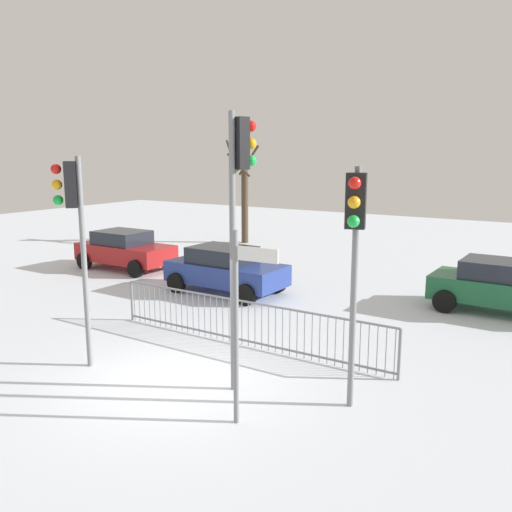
{
  "coord_description": "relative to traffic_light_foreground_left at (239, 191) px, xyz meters",
  "views": [
    {
      "loc": [
        6.5,
        -7.52,
        4.38
      ],
      "look_at": [
        0.14,
        2.63,
        2.08
      ],
      "focal_mm": 37.79,
      "sensor_mm": 36.0,
      "label": 1
    }
  ],
  "objects": [
    {
      "name": "bare_tree_left",
      "position": [
        -9.17,
        14.1,
        -0.79
      ],
      "size": [
        1.72,
        1.71,
        5.43
      ],
      "color": "#473828",
      "rests_on": "ground"
    },
    {
      "name": "ground_plane",
      "position": [
        -1.15,
        -0.44,
        -3.72
      ],
      "size": [
        60.0,
        60.0,
        0.0
      ],
      "primitive_type": "plane",
      "color": "silver"
    },
    {
      "name": "car_blue_mid",
      "position": [
        -4.32,
        5.64,
        -2.95
      ],
      "size": [
        3.84,
        2.0,
        1.47
      ],
      "rotation": [
        0.0,
        0.0,
        -0.02
      ],
      "color": "navy",
      "rests_on": "ground"
    },
    {
      "name": "traffic_light_mid_left",
      "position": [
        2.11,
        0.26,
        -0.66
      ],
      "size": [
        0.37,
        0.56,
        4.17
      ],
      "rotation": [
        0.0,
        0.0,
        3.41
      ],
      "color": "slate",
      "rests_on": "ground"
    },
    {
      "name": "direction_sign_post",
      "position": [
        0.77,
        -1.16,
        -1.92
      ],
      "size": [
        0.79,
        0.1,
        3.21
      ],
      "rotation": [
        0.0,
        0.0,
        0.06
      ],
      "color": "slate",
      "rests_on": "ground"
    },
    {
      "name": "traffic_light_rear_left",
      "position": [
        -3.34,
        -0.9,
        -0.55
      ],
      "size": [
        0.46,
        0.48,
        4.32
      ],
      "rotation": [
        0.0,
        0.0,
        2.42
      ],
      "color": "slate",
      "rests_on": "ground"
    },
    {
      "name": "pedestrian_guard_railing",
      "position": [
        -1.15,
        1.94,
        -3.16
      ],
      "size": [
        7.28,
        0.12,
        1.07
      ],
      "rotation": [
        0.0,
        0.0,
        -0.01
      ],
      "color": "slate",
      "rests_on": "ground"
    },
    {
      "name": "car_red_far",
      "position": [
        -9.63,
        6.5,
        -2.95
      ],
      "size": [
        3.8,
        1.92,
        1.47
      ],
      "rotation": [
        0.0,
        0.0,
        -0.0
      ],
      "color": "maroon",
      "rests_on": "ground"
    },
    {
      "name": "car_green_near",
      "position": [
        3.45,
        7.91,
        -2.95
      ],
      "size": [
        3.84,
        1.99,
        1.47
      ],
      "rotation": [
        0.0,
        0.0,
        -0.02
      ],
      "color": "#195933",
      "rests_on": "ground"
    },
    {
      "name": "traffic_light_foreground_left",
      "position": [
        0.0,
        0.0,
        0.0
      ],
      "size": [
        0.38,
        0.54,
        5.09
      ],
      "rotation": [
        0.0,
        0.0,
        5.93
      ],
      "color": "slate",
      "rests_on": "ground"
    }
  ]
}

